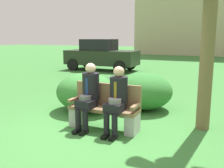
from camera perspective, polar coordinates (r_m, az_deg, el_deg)
ground_plane at (r=5.17m, az=-5.29°, el=-10.23°), size 80.00×80.00×0.00m
park_bench at (r=5.15m, az=-1.60°, el=-5.59°), size 1.41×0.44×0.90m
seated_man_left at (r=5.09m, az=-5.22°, el=-1.97°), size 0.34×0.72×1.31m
seated_man_right at (r=4.83m, az=1.07°, el=-2.84°), size 0.34×0.72×1.28m
shrub_near_bench at (r=6.41m, az=-5.77°, el=-1.74°), size 1.51×1.38×0.94m
shrub_mid_lawn at (r=6.55m, az=6.89°, el=-1.54°), size 1.49×1.36×0.93m
shrub_far_lawn at (r=6.91m, az=-0.03°, el=-1.58°), size 1.20×1.10×0.75m
parked_car_near at (r=13.97m, az=-2.45°, el=6.50°), size 3.91×1.73×1.68m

